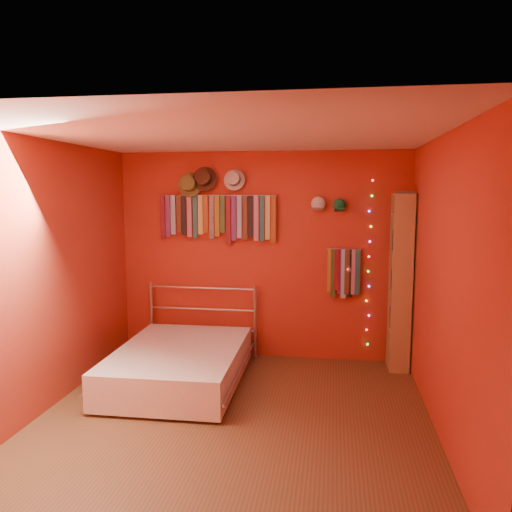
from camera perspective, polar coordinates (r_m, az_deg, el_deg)
The scene contains 16 objects.
ground at distance 4.73m, azimuth -2.56°, elevation -17.95°, with size 3.50×3.50×0.00m, color brown.
back_wall at distance 6.05m, azimuth 0.66°, elevation 0.04°, with size 3.50×0.02×2.50m, color maroon.
right_wall at distance 4.35m, azimuth 20.60°, elevation -3.32°, with size 0.02×3.50×2.50m, color maroon.
left_wall at distance 4.99m, azimuth -22.75°, elevation -2.10°, with size 0.02×3.50×2.50m, color maroon.
ceiling at distance 4.30m, azimuth -2.76°, elevation 13.75°, with size 3.50×3.50×0.02m, color white.
tie_rack at distance 6.04m, azimuth -4.36°, elevation 4.61°, with size 1.45×0.03×0.60m.
small_tie_rack at distance 5.95m, azimuth 9.98°, elevation -1.74°, with size 0.40×0.03×0.59m.
fedora_olive at distance 6.09m, azimuth -7.64°, elevation 8.15°, with size 0.30×0.16×0.29m.
fedora_brown at distance 6.04m, azimuth -5.98°, elevation 8.82°, with size 0.30×0.16×0.30m.
fedora_white at distance 5.97m, azimuth -2.55°, elevation 8.76°, with size 0.25×0.14×0.25m.
cap_white at distance 5.89m, azimuth 7.13°, elevation 5.93°, with size 0.17×0.22×0.17m.
cap_green at distance 5.89m, azimuth 9.51°, elevation 5.75°, with size 0.16×0.20×0.16m.
fairy_lights at distance 5.97m, azimuth 12.81°, elevation -0.90°, with size 0.06×0.02×1.96m.
reading_lamp at distance 5.79m, azimuth 10.53°, elevation -1.53°, with size 0.06×0.28×0.08m.
bookshelf at distance 5.86m, azimuth 16.61°, elevation -2.81°, with size 0.25×0.34×2.00m.
bed at distance 5.45m, azimuth -8.73°, elevation -12.11°, with size 1.38×1.87×0.90m.
Camera 1 is at (0.86, -4.19, 2.02)m, focal length 35.00 mm.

